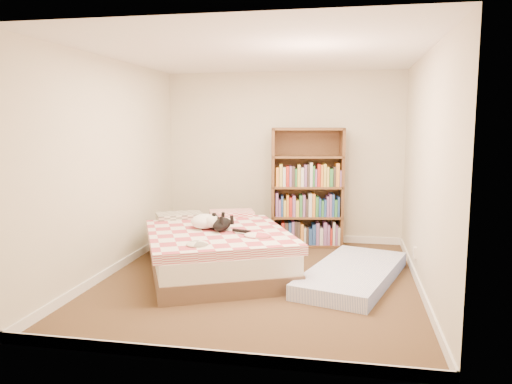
% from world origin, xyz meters
% --- Properties ---
extents(room, '(3.51, 4.01, 2.51)m').
position_xyz_m(room, '(0.00, 0.00, 1.20)').
color(room, '#3F251B').
rests_on(room, ground).
extents(bed, '(2.26, 2.58, 0.57)m').
position_xyz_m(bed, '(-0.57, 0.30, 0.26)').
color(bed, brown).
rests_on(bed, room).
extents(bookshelf, '(1.07, 0.51, 1.69)m').
position_xyz_m(bookshelf, '(0.39, 1.73, 0.60)').
color(bookshelf, '#4F2E1B').
rests_on(bookshelf, room).
extents(floor_mattress, '(1.31, 1.98, 0.16)m').
position_xyz_m(floor_mattress, '(1.05, 0.15, 0.08)').
color(floor_mattress, '#7E8ED2').
rests_on(floor_mattress, room).
extents(black_cat, '(0.42, 0.72, 0.16)m').
position_xyz_m(black_cat, '(-0.47, 0.23, 0.59)').
color(black_cat, black).
rests_on(black_cat, bed).
extents(white_dog, '(0.37, 0.39, 0.17)m').
position_xyz_m(white_dog, '(-0.69, 0.24, 0.60)').
color(white_dog, white).
rests_on(white_dog, bed).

